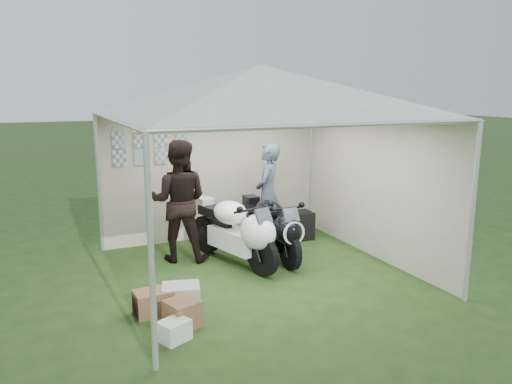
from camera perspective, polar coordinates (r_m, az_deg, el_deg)
ground at (r=7.51m, az=0.40°, el=-9.12°), size 80.00×80.00×0.00m
canopy_tent at (r=7.06m, az=0.32°, el=10.92°), size 5.66×5.66×3.00m
motorcycle_white at (r=7.65m, az=-2.22°, el=-4.31°), size 0.84×2.01×1.01m
motorcycle_black at (r=7.95m, az=1.97°, el=-3.94°), size 0.45×1.93×0.95m
paddock_stand at (r=8.82m, az=-0.62°, el=-4.98°), size 0.38×0.24×0.29m
person_dark_jacket at (r=7.88m, az=-8.82°, el=-1.01°), size 1.15×1.05×1.92m
person_blue_jacket at (r=8.70m, az=1.38°, el=-0.20°), size 0.73×0.76×1.76m
equipment_box at (r=9.08m, az=4.82°, el=-3.82°), size 0.52×0.43×0.50m
crate_0 at (r=6.35m, az=-8.55°, el=-11.76°), size 0.53×0.46×0.31m
crate_1 at (r=5.91m, az=-8.36°, el=-13.59°), size 0.44×0.44×0.31m
crate_2 at (r=5.65m, az=-9.32°, el=-15.35°), size 0.38×0.36×0.22m
crate_3 at (r=6.27m, az=-11.64°, el=-12.25°), size 0.46×0.34×0.30m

